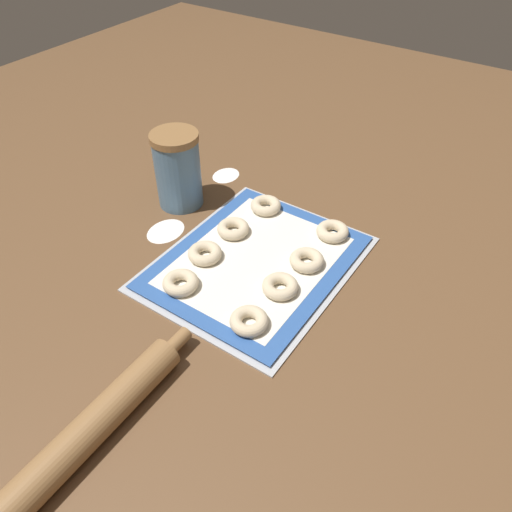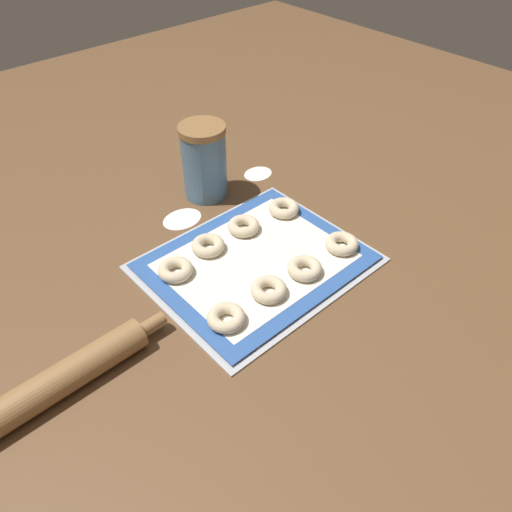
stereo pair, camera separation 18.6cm
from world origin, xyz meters
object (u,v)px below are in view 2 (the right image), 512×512
Objects in this scene: baking_tray at (256,263)px; bagel_front_far_left at (226,318)px; bagel_front_mid_left at (269,290)px; rolling_pin at (47,388)px; bagel_back_far_left at (175,270)px; bagel_back_mid_right at (244,226)px; flour_canister at (204,161)px; bagel_back_far_right at (284,208)px; bagel_front_mid_right at (305,268)px; bagel_front_far_right at (342,244)px; bagel_back_mid_left at (208,246)px.

baking_tray is 6.18× the size of bagel_front_far_left.
rolling_pin is at bearing 170.18° from bagel_front_mid_left.
baking_tray is 6.18× the size of bagel_back_far_left.
baking_tray is 0.46m from rolling_pin.
bagel_front_mid_left is at bearing -117.36° from bagel_back_mid_right.
baking_tray is 0.11m from bagel_back_mid_right.
rolling_pin reaches higher than bagel_front_far_left.
bagel_front_far_left is at bearing -122.95° from flour_canister.
bagel_back_far_right is at bearing 39.34° from bagel_front_mid_left.
bagel_back_far_right is (0.32, 0.17, 0.00)m from bagel_front_far_left.
bagel_front_far_left and bagel_front_mid_right have the same top height.
bagel_front_mid_right is 1.00× the size of bagel_front_far_right.
bagel_front_mid_left is 1.00× the size of bagel_front_mid_right.
bagel_back_mid_right is 0.39× the size of flour_canister.
rolling_pin reaches higher than baking_tray.
bagel_back_mid_left is 1.00× the size of bagel_back_mid_right.
flour_canister reaches higher than bagel_front_mid_right.
bagel_back_mid_right and bagel_back_far_right have the same top height.
bagel_front_far_left is 1.00× the size of bagel_back_far_right.
bagel_front_far_left and bagel_back_mid_left have the same top height.
bagel_back_mid_left is (-0.22, 0.19, 0.00)m from bagel_front_far_right.
rolling_pin is (-0.55, -0.29, -0.07)m from flour_canister.
bagel_front_mid_right and bagel_back_mid_left have the same top height.
bagel_front_mid_right and bagel_front_far_right have the same top height.
bagel_front_mid_left is (-0.05, -0.09, 0.02)m from baking_tray.
bagel_back_far_left is at bearing 151.27° from bagel_front_far_right.
flour_canister is at bearing 53.30° from bagel_back_mid_left.
bagel_front_far_right is 1.00× the size of bagel_back_far_right.
baking_tray is 0.18m from bagel_back_far_right.
rolling_pin is (-0.63, 0.08, 0.00)m from bagel_front_far_right.
rolling_pin is at bearing -164.87° from bagel_back_mid_left.
bagel_back_mid_right is 1.00× the size of bagel_back_far_right.
rolling_pin is at bearing -151.69° from flour_canister.
bagel_front_far_left is 0.17m from bagel_back_far_left.
rolling_pin reaches higher than bagel_front_far_right.
bagel_back_mid_left is at bearing 15.13° from rolling_pin.
bagel_back_mid_left is 1.00× the size of bagel_back_far_right.
bagel_back_far_right is at bearing 28.52° from bagel_front_far_left.
bagel_front_mid_left and bagel_back_far_left have the same top height.
baking_tray is 0.11m from bagel_back_mid_left.
bagel_front_far_right is (0.32, -0.00, 0.00)m from bagel_front_far_left.
baking_tray is 0.11m from bagel_front_mid_right.
bagel_front_mid_left is at bearing -140.66° from bagel_back_far_right.
rolling_pin is (-0.51, -0.11, 0.00)m from bagel_back_mid_right.
bagel_front_mid_right is 0.21m from bagel_back_far_right.
bagel_front_far_left is at bearing -13.19° from rolling_pin.
flour_canister reaches higher than bagel_back_far_right.
bagel_front_far_right is 1.00× the size of bagel_back_mid_right.
bagel_back_mid_left is (-0.10, 0.19, 0.00)m from bagel_front_mid_right.
baking_tray is 0.19m from bagel_front_far_right.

